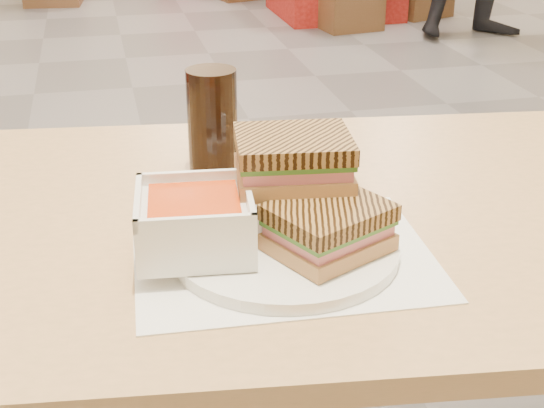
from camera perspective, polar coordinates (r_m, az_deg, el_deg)
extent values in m
cube|color=tan|center=(1.01, 5.21, -1.03)|extent=(1.28, 0.84, 0.03)
cylinder|color=tan|center=(1.49, -19.41, -9.84)|extent=(0.06, 0.06, 0.72)
cube|color=white|center=(0.88, 0.85, -3.87)|extent=(0.35, 0.28, 0.00)
cylinder|color=white|center=(0.88, 0.97, -3.28)|extent=(0.26, 0.26, 0.01)
cube|color=white|center=(0.86, -5.72, -1.66)|extent=(0.14, 0.14, 0.05)
cube|color=#CF480E|center=(0.84, -5.80, 0.12)|extent=(0.11, 0.11, 0.01)
cube|color=white|center=(0.85, -1.75, 0.60)|extent=(0.02, 0.13, 0.01)
cube|color=white|center=(0.84, -9.89, 0.17)|extent=(0.02, 0.13, 0.01)
cube|color=white|center=(0.90, -5.94, 1.99)|extent=(0.13, 0.02, 0.01)
cube|color=white|center=(0.79, -5.67, -1.44)|extent=(0.13, 0.02, 0.01)
cube|color=#B38248|center=(0.86, 4.17, -2.80)|extent=(0.15, 0.14, 0.02)
cube|color=#C4646A|center=(0.85, 4.20, -1.90)|extent=(0.14, 0.13, 0.01)
cube|color=#386B23|center=(0.85, 4.22, -1.36)|extent=(0.15, 0.14, 0.01)
cube|color=brown|center=(0.84, 4.25, -0.62)|extent=(0.15, 0.14, 0.02)
cube|color=#B38248|center=(0.90, 1.57, 2.14)|extent=(0.14, 0.12, 0.02)
cube|color=#C4646A|center=(0.89, 1.59, 3.11)|extent=(0.13, 0.11, 0.01)
cube|color=#386B23|center=(0.89, 1.59, 3.70)|extent=(0.14, 0.12, 0.01)
cube|color=brown|center=(0.88, 1.60, 4.49)|extent=(0.14, 0.12, 0.02)
cylinder|color=black|center=(1.08, -4.42, 6.06)|extent=(0.07, 0.07, 0.15)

